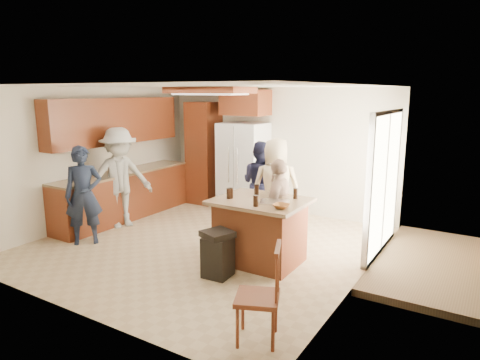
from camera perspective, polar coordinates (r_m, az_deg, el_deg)
The scene contains 12 objects.
person_front_left at distance 7.27m, azimuth -20.12°, elevation -1.93°, with size 0.58×0.42×1.59m, color #181F31.
person_behind_left at distance 7.82m, azimuth 2.74°, elevation -0.44°, with size 0.75×0.46×1.55m, color #181931.
person_behind_right at distance 7.17m, azimuth 4.81°, elevation -1.04°, with size 0.82×0.53×1.68m, color tan.
person_side_right at distance 6.40m, azimuth 5.17°, elevation -3.64°, with size 0.86×0.44×1.46m, color tan.
person_counter at distance 7.95m, azimuth -15.73°, elevation 0.27°, with size 1.16×0.54×1.80m, color gray.
left_cabinetry at distance 8.49m, azimuth -15.56°, elevation 1.36°, with size 0.64×3.00×2.30m.
back_wall_units at distance 9.18m, azimuth -3.50°, elevation 5.20°, with size 1.80×0.60×2.45m.
refrigerator at distance 8.76m, azimuth 0.44°, elevation 1.74°, with size 0.90×0.76×1.80m.
kitchen_island at distance 6.16m, azimuth 2.71°, elevation -6.73°, with size 1.28×1.03×0.93m.
island_items at distance 5.86m, azimuth 3.65°, elevation -2.62°, with size 1.00×0.73×0.15m.
trash_bin at distance 5.75m, azimuth -2.99°, elevation -9.76°, with size 0.46×0.46×0.63m.
spindle_chair at distance 4.32m, azimuth 2.61°, elevation -15.41°, with size 0.55×0.55×0.99m.
Camera 1 is at (3.90, -5.27, 2.43)m, focal length 32.00 mm.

